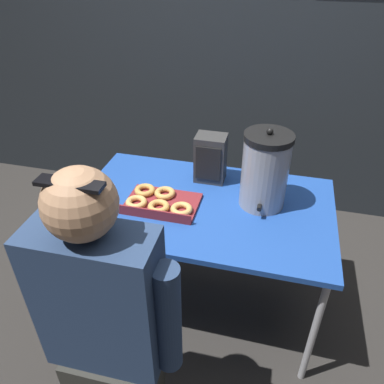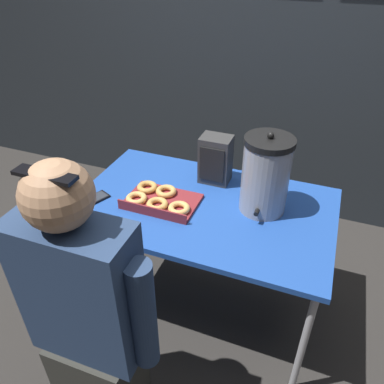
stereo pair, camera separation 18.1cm
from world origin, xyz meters
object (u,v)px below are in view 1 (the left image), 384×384
(space_heater, at_px, (211,158))
(coffee_urn, at_px, (265,170))
(donut_box, at_px, (159,202))
(person_seated, at_px, (106,327))
(cell_phone, at_px, (91,206))

(space_heater, bearing_deg, coffee_urn, -28.46)
(donut_box, relative_size, person_seated, 0.28)
(coffee_urn, distance_m, person_seated, 0.96)
(donut_box, bearing_deg, cell_phone, -163.33)
(cell_phone, height_order, space_heater, space_heater)
(donut_box, xyz_separation_m, person_seated, (0.00, -0.64, -0.11))
(cell_phone, xyz_separation_m, person_seated, (0.32, -0.55, -0.10))
(donut_box, bearing_deg, space_heater, 57.44)
(coffee_urn, bearing_deg, person_seated, -121.20)
(space_heater, height_order, person_seated, person_seated)
(person_seated, bearing_deg, coffee_urn, -122.07)
(coffee_urn, height_order, person_seated, person_seated)
(coffee_urn, bearing_deg, donut_box, -163.53)
(cell_phone, bearing_deg, space_heater, 61.13)
(space_heater, xyz_separation_m, person_seated, (-0.19, -0.94, -0.22))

